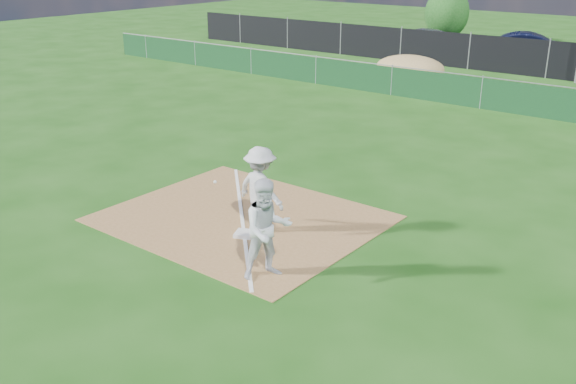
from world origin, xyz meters
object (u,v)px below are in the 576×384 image
Objects in this scene: runner at (267,229)px; car_left at (432,40)px; play_at_first at (260,189)px; car_mid at (532,47)px; tree_left at (447,13)px; first_base at (244,234)px.

car_left is (-10.28, 27.62, -0.25)m from runner.
play_at_first is 26.84m from car_mid.
play_at_first is at bearing 75.70° from runner.
car_left is (-8.76, 26.04, -0.23)m from play_at_first.
tree_left is (-7.54, 5.04, 1.02)m from car_mid.
tree_left reaches higher than car_mid.
car_mid is (-3.03, 26.67, -0.20)m from play_at_first.
car_mid is (-2.97, 27.17, 0.72)m from first_base.
car_mid is at bearing -33.75° from tree_left.
car_mid is (5.73, 0.63, 0.03)m from car_left.
play_at_first is 1.05× the size of runner.
first_base is 0.20× the size of runner.
car_mid is at bearing 96.48° from play_at_first.
tree_left is at bearing 108.07° from first_base.
first_base is 1.05m from play_at_first.
runner is (1.52, -1.58, 0.01)m from play_at_first.
tree_left reaches higher than car_left.
car_left reaches higher than first_base.
first_base is 33.93m from tree_left.
tree_left is (-12.09, 33.29, 0.80)m from runner.
play_at_first is (0.06, 0.50, 0.92)m from first_base.
car_mid is (-4.55, 28.25, -0.22)m from runner.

